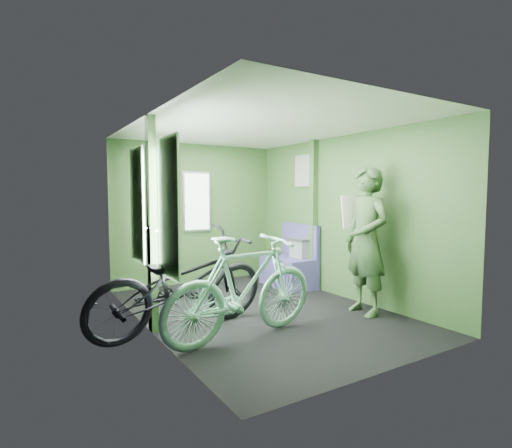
{
  "coord_description": "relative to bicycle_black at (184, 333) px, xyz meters",
  "views": [
    {
      "loc": [
        -2.63,
        -4.18,
        1.48
      ],
      "look_at": [
        0.0,
        0.1,
        1.1
      ],
      "focal_mm": 28.0,
      "sensor_mm": 36.0,
      "label": 1
    }
  ],
  "objects": [
    {
      "name": "bicycle_black",
      "position": [
        0.0,
        0.0,
        0.0
      ],
      "size": [
        2.18,
        1.21,
        1.21
      ],
      "primitive_type": "imported",
      "rotation": [
        0.0,
        -0.21,
        1.71
      ],
      "color": "black",
      "rests_on": "ground"
    },
    {
      "name": "room",
      "position": [
        1.08,
        0.29,
        1.44
      ],
      "size": [
        4.0,
        4.02,
        2.31
      ],
      "color": "black",
      "rests_on": "ground"
    },
    {
      "name": "waste_box",
      "position": [
        2.38,
        1.03,
        0.39
      ],
      "size": [
        0.23,
        0.32,
        0.78
      ],
      "primitive_type": "cube",
      "color": "gray",
      "rests_on": "ground"
    },
    {
      "name": "bench_seat",
      "position": [
        2.27,
        1.18,
        0.29
      ],
      "size": [
        0.55,
        0.96,
        1.0
      ],
      "rotation": [
        0.0,
        0.0,
        -0.03
      ],
      "color": "navy",
      "rests_on": "ground"
    },
    {
      "name": "passenger",
      "position": [
        2.18,
        -0.51,
        0.91
      ],
      "size": [
        0.5,
        0.71,
        1.81
      ],
      "rotation": [
        0.0,
        0.0,
        -1.68
      ],
      "color": "#37542E",
      "rests_on": "ground"
    },
    {
      "name": "bicycle_mint",
      "position": [
        0.45,
        -0.52,
        0.0
      ],
      "size": [
        1.87,
        0.82,
        1.14
      ],
      "primitive_type": "imported",
      "rotation": [
        0.0,
        -0.12,
        1.67
      ],
      "color": "#7FC0A7",
      "rests_on": "ground"
    }
  ]
}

